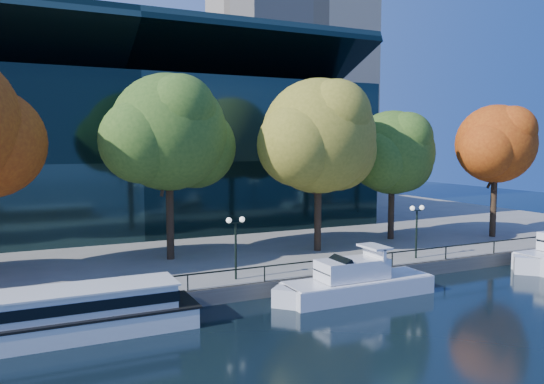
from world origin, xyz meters
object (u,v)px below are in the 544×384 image
tree_3 (321,139)px  lamp_1 (236,233)px  tour_boat (47,315)px  tree_5 (497,146)px  tree_2 (171,135)px  lamp_2 (417,219)px  tree_4 (394,154)px  cruiser_near (353,282)px

tree_3 → lamp_1: (-9.58, -5.68, -6.09)m
tour_boat → tree_5: tree_5 is taller
lamp_1 → tree_5: bearing=8.9°
tree_2 → lamp_2: tree_2 is taller
tour_boat → tree_4: (29.60, 10.80, 7.46)m
cruiser_near → tree_5: bearing=20.8°
tree_5 → tree_3: bearing=175.6°
tree_2 → tree_5: tree_2 is taller
tree_3 → tree_4: (8.70, 1.75, -1.36)m
tree_4 → cruiser_near: bearing=-136.6°
tour_boat → tree_2: 16.97m
tree_3 → lamp_2: bearing=-48.1°
tree_5 → lamp_1: size_ratio=3.04×
tree_4 → tree_5: tree_5 is taller
tree_3 → lamp_1: tree_3 is taller
tour_boat → tree_4: size_ratio=1.33×
tour_boat → cruiser_near: size_ratio=1.41×
tour_boat → cruiser_near: (17.75, -0.41, -0.26)m
lamp_1 → lamp_2: size_ratio=1.00×
cruiser_near → tree_3: (3.16, 9.45, 9.08)m
tour_boat → tree_5: bearing=11.1°
cruiser_near → tree_2: (-8.51, 11.37, 9.33)m
tour_boat → cruiser_near: bearing=-1.3°
cruiser_near → tree_5: tree_5 is taller
tour_boat → tree_3: size_ratio=1.12×
cruiser_near → lamp_2: lamp_2 is taller
tour_boat → tree_2: size_ratio=1.12×
tour_boat → lamp_1: 12.13m
tour_boat → lamp_2: (26.01, 3.36, 2.73)m
tree_5 → lamp_2: 14.71m
tour_boat → tree_4: bearing=20.0°
tree_4 → lamp_2: tree_4 is taller
cruiser_near → lamp_2: (8.25, 3.77, 2.99)m
tree_2 → tree_5: size_ratio=1.13×
tree_3 → tree_4: 8.97m
lamp_1 → lamp_2: (14.67, 0.00, 0.00)m
tree_4 → tree_3: bearing=-168.6°
lamp_2 → tree_2: bearing=155.6°
tree_3 → cruiser_near: bearing=-108.5°
tree_3 → lamp_1: size_ratio=3.44×
cruiser_near → tree_3: bearing=71.5°
cruiser_near → tree_4: 18.05m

